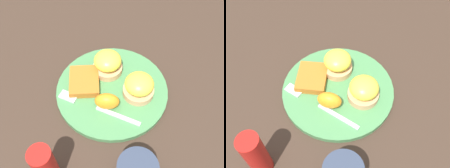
# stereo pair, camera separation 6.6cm
# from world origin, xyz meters

# --- Properties ---
(ground_plane) EXTENTS (1.10, 1.10, 0.00)m
(ground_plane) POSITION_xyz_m (0.00, 0.00, 0.00)
(ground_plane) COLOR #38281E
(plate) EXTENTS (0.29, 0.29, 0.01)m
(plate) POSITION_xyz_m (0.00, 0.00, 0.01)
(plate) COLOR #47844C
(plate) RESTS_ON ground_plane
(sandwich_benedict_left) EXTENTS (0.08, 0.08, 0.06)m
(sandwich_benedict_left) POSITION_xyz_m (-0.00, 0.07, 0.04)
(sandwich_benedict_left) COLOR tan
(sandwich_benedict_left) RESTS_ON plate
(sandwich_benedict_right) EXTENTS (0.08, 0.08, 0.06)m
(sandwich_benedict_right) POSITION_xyz_m (-0.06, -0.02, 0.04)
(sandwich_benedict_right) COLOR tan
(sandwich_benedict_right) RESTS_ON plate
(hashbrown_patty) EXTENTS (0.11, 0.10, 0.02)m
(hashbrown_patty) POSITION_xyz_m (-0.00, -0.07, 0.02)
(hashbrown_patty) COLOR #B56521
(hashbrown_patty) RESTS_ON plate
(orange_wedge) EXTENTS (0.04, 0.06, 0.04)m
(orange_wedge) POSITION_xyz_m (0.05, 0.00, 0.04)
(orange_wedge) COLOR orange
(orange_wedge) RESTS_ON plate
(fork) EXTENTS (0.06, 0.21, 0.00)m
(fork) POSITION_xyz_m (0.06, -0.03, 0.02)
(fork) COLOR silver
(fork) RESTS_ON plate
(condiment_bottle) EXTENTS (0.04, 0.04, 0.13)m
(condiment_bottle) POSITION_xyz_m (0.24, -0.07, 0.07)
(condiment_bottle) COLOR #B21914
(condiment_bottle) RESTS_ON ground_plane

